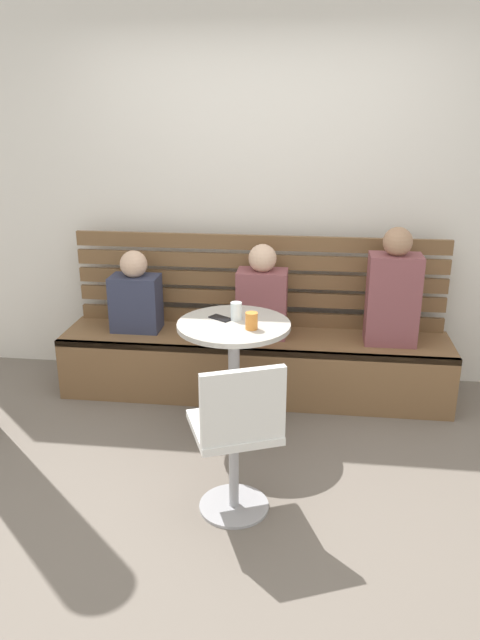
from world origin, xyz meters
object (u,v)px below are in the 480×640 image
object	(u,v)px
person_child_left	(136,296)
cup_tumbler_orange	(252,321)
cafe_table	(234,357)
cup_water_clear	(236,311)
booth_bench	(254,365)
white_chair	(237,434)
person_child_middle	(262,296)
person_adult	(393,292)
phone_on_table	(221,318)

from	to	relation	value
person_child_left	cup_tumbler_orange	bearing A→B (deg)	-37.67
cafe_table	cup_water_clear	distance (m)	0.28
booth_bench	white_chair	world-z (taller)	white_chair
booth_bench	person_child_middle	bearing A→B (deg)	28.56
cup_tumbler_orange	white_chair	bearing A→B (deg)	-89.46
person_child_left	cafe_table	bearing A→B (deg)	-37.53
cafe_table	cup_water_clear	size ratio (longest dim) A/B	6.73
booth_bench	cup_water_clear	bearing A→B (deg)	-96.76
person_child_middle	cup_tumbler_orange	xyz separation A→B (m)	(-0.00, -0.68, 0.06)
person_adult	cup_water_clear	bearing A→B (deg)	-152.49
cafe_table	cup_water_clear	xyz separation A→B (m)	(0.01, 0.05, 0.28)
cafe_table	phone_on_table	xyz separation A→B (m)	(-0.09, 0.06, 0.23)
cup_tumbler_orange	cup_water_clear	xyz separation A→B (m)	(-0.11, 0.15, 0.01)
booth_bench	person_adult	world-z (taller)	person_adult
person_child_left	phone_on_table	world-z (taller)	person_child_left
person_child_left	cup_water_clear	distance (m)	0.96
booth_bench	cafe_table	size ratio (longest dim) A/B	3.65
white_chair	phone_on_table	xyz separation A→B (m)	(-0.21, 0.87, 0.28)
booth_bench	cup_tumbler_orange	world-z (taller)	cup_tumbler_orange
white_chair	phone_on_table	world-z (taller)	white_chair
white_chair	cup_water_clear	xyz separation A→B (m)	(-0.11, 0.86, 0.33)
cup_tumbler_orange	person_child_left	bearing A→B (deg)	142.33
person_adult	phone_on_table	size ratio (longest dim) A/B	5.64
white_chair	person_child_middle	bearing A→B (deg)	90.23
booth_bench	cafe_table	distance (m)	0.64
cafe_table	person_child_left	size ratio (longest dim) A/B	1.28
phone_on_table	cup_tumbler_orange	bearing A→B (deg)	-93.49
white_chair	phone_on_table	bearing A→B (deg)	103.61
person_child_middle	cafe_table	bearing A→B (deg)	-101.22
booth_bench	person_child_left	size ratio (longest dim) A/B	4.67
phone_on_table	person_adult	bearing A→B (deg)	-31.41
white_chair	person_child_middle	world-z (taller)	person_child_middle
white_chair	person_adult	bearing A→B (deg)	57.74
person_child_left	person_adult	bearing A→B (deg)	-1.13
white_chair	person_child_left	size ratio (longest dim) A/B	1.47
booth_bench	cafe_table	bearing A→B (deg)	-96.96
booth_bench	cafe_table	world-z (taller)	cafe_table
person_adult	cup_tumbler_orange	size ratio (longest dim) A/B	7.89
booth_bench	phone_on_table	distance (m)	0.74
cafe_table	phone_on_table	world-z (taller)	phone_on_table
cup_water_clear	cup_tumbler_orange	bearing A→B (deg)	-53.50
person_child_middle	person_adult	bearing A→B (deg)	-1.75
cafe_table	person_adult	distance (m)	1.17
booth_bench	person_child_middle	distance (m)	0.51
white_chair	phone_on_table	size ratio (longest dim) A/B	6.07
white_chair	cup_water_clear	size ratio (longest dim) A/B	7.73
person_child_middle	cup_water_clear	bearing A→B (deg)	-101.45
booth_bench	white_chair	distance (m)	1.40
cafe_table	person_adult	size ratio (longest dim) A/B	0.94
cafe_table	person_child_left	bearing A→B (deg)	142.47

